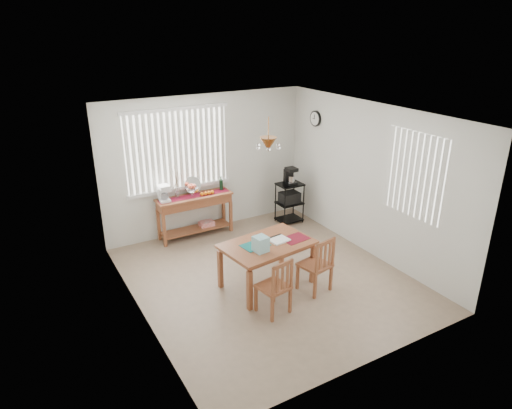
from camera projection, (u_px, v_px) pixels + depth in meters
ground at (268, 278)px, 7.23m from camera, size 4.00×4.50×0.01m
room_shell at (269, 177)px, 6.61m from camera, size 4.20×4.70×2.70m
sideboard at (195, 206)px, 8.47m from camera, size 1.42×0.40×0.80m
sideboard_items at (183, 191)px, 8.26m from camera, size 1.35×0.33×0.61m
wire_cart at (289, 199)px, 9.10m from camera, size 0.48×0.38×0.82m
cart_items at (290, 176)px, 8.93m from camera, size 0.19×0.23×0.34m
dining_table at (267, 248)px, 6.83m from camera, size 1.43×1.02×0.71m
table_items at (265, 243)px, 6.61m from camera, size 1.07×0.47×0.23m
chair_left at (275, 287)px, 6.22m from camera, size 0.46×0.46×0.85m
chair_right at (317, 265)px, 6.74m from camera, size 0.48×0.48×0.89m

